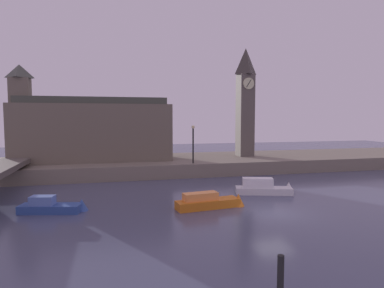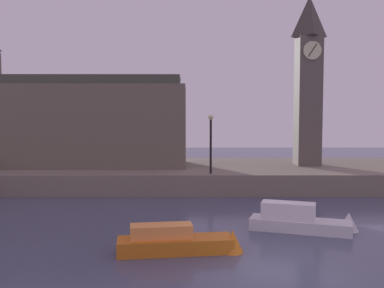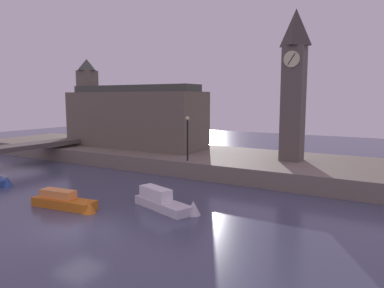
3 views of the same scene
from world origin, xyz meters
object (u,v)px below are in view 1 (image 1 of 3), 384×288
object	(u,v)px
streetlamp	(193,140)
parliament_hall	(90,130)
mooring_post_left	(280,278)
boat_tour_blue	(57,207)
boat_ferry_white	(268,188)
boat_patrol_orange	(214,202)
clock_tower	(245,101)

from	to	relation	value
streetlamp	parliament_hall	bearing A→B (deg)	155.09
streetlamp	mooring_post_left	xyz separation A→B (m)	(-3.06, -24.91, -3.26)
mooring_post_left	parliament_hall	bearing A→B (deg)	104.86
boat_tour_blue	boat_ferry_white	size ratio (longest dim) A/B	0.87
parliament_hall	mooring_post_left	size ratio (longest dim) A/B	10.69
boat_patrol_orange	streetlamp	bearing A→B (deg)	82.70
parliament_hall	boat_patrol_orange	bearing A→B (deg)	-62.04
clock_tower	mooring_post_left	xyz separation A→B (m)	(-11.35, -30.18, -7.87)
mooring_post_left	boat_ferry_white	xyz separation A→B (m)	(7.32, 15.44, -0.34)
boat_patrol_orange	boat_ferry_white	size ratio (longest dim) A/B	0.96
boat_patrol_orange	boat_ferry_white	xyz separation A→B (m)	(5.87, 3.14, 0.06)
clock_tower	boat_patrol_orange	size ratio (longest dim) A/B	2.58
clock_tower	parliament_hall	distance (m)	19.64
parliament_hall	streetlamp	size ratio (longest dim) A/B	4.21
boat_tour_blue	parliament_hall	bearing A→B (deg)	84.95
clock_tower	parliament_hall	bearing A→B (deg)	-179.54
clock_tower	boat_patrol_orange	bearing A→B (deg)	-118.99
clock_tower	boat_ferry_white	distance (m)	17.34
clock_tower	mooring_post_left	bearing A→B (deg)	-110.61
mooring_post_left	streetlamp	bearing A→B (deg)	83.00
parliament_hall	boat_ferry_white	distance (m)	21.63
mooring_post_left	boat_tour_blue	world-z (taller)	mooring_post_left
boat_patrol_orange	boat_ferry_white	bearing A→B (deg)	28.14
streetlamp	boat_tour_blue	size ratio (longest dim) A/B	0.85
clock_tower	streetlamp	distance (m)	10.85
clock_tower	boat_patrol_orange	distance (m)	22.05
parliament_hall	streetlamp	distance (m)	12.20
clock_tower	parliament_hall	xyz separation A→B (m)	(-19.31, -0.16, -3.56)
clock_tower	streetlamp	bearing A→B (deg)	-147.55
mooring_post_left	boat_patrol_orange	xyz separation A→B (m)	(1.44, 12.30, -0.40)
streetlamp	boat_patrol_orange	xyz separation A→B (m)	(-1.62, -12.60, -3.66)
clock_tower	boat_ferry_white	bearing A→B (deg)	-105.31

